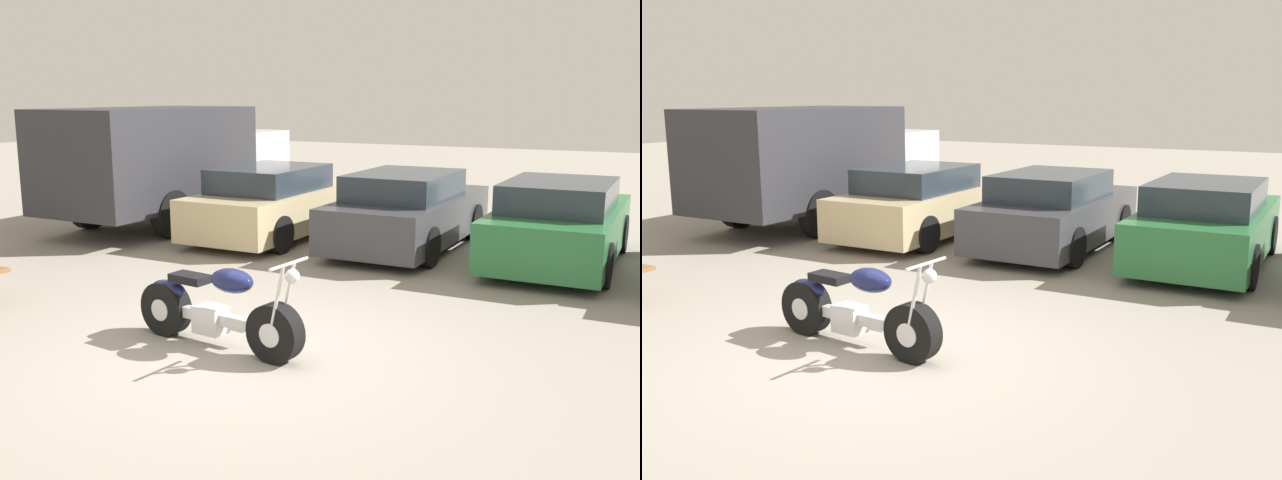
{
  "view_description": "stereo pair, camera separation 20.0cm",
  "coord_description": "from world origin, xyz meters",
  "views": [
    {
      "loc": [
        3.99,
        -5.91,
        2.68
      ],
      "look_at": [
        -0.1,
        1.99,
        0.85
      ],
      "focal_mm": 40.0,
      "sensor_mm": 36.0,
      "label": 1
    },
    {
      "loc": [
        4.17,
        -5.81,
        2.68
      ],
      "look_at": [
        -0.1,
        1.99,
        0.85
      ],
      "focal_mm": 40.0,
      "sensor_mm": 36.0,
      "label": 2
    }
  ],
  "objects": [
    {
      "name": "parked_car_green",
      "position": [
        2.25,
        5.77,
        0.65
      ],
      "size": [
        1.84,
        4.17,
        1.36
      ],
      "color": "#286B38",
      "rests_on": "ground_plane"
    },
    {
      "name": "parked_car_champagne",
      "position": [
        -2.91,
        5.59,
        0.65
      ],
      "size": [
        1.84,
        4.17,
        1.36
      ],
      "color": "#C6B284",
      "rests_on": "ground_plane"
    },
    {
      "name": "parked_car_dark_grey",
      "position": [
        -0.33,
        5.8,
        0.65
      ],
      "size": [
        1.84,
        4.17,
        1.36
      ],
      "color": "#3D3D42",
      "rests_on": "ground_plane"
    },
    {
      "name": "delivery_truck",
      "position": [
        -5.63,
        5.8,
        1.36
      ],
      "size": [
        2.33,
        5.99,
        2.41
      ],
      "color": "#2D2D33",
      "rests_on": "ground_plane"
    },
    {
      "name": "ground_plane",
      "position": [
        0.0,
        0.0,
        0.0
      ],
      "size": [
        60.0,
        60.0,
        0.0
      ],
      "primitive_type": "plane",
      "color": "gray"
    },
    {
      "name": "motorcycle",
      "position": [
        -0.36,
        0.07,
        0.41
      ],
      "size": [
        2.17,
        0.69,
        1.07
      ],
      "color": "black",
      "rests_on": "ground_plane"
    }
  ]
}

